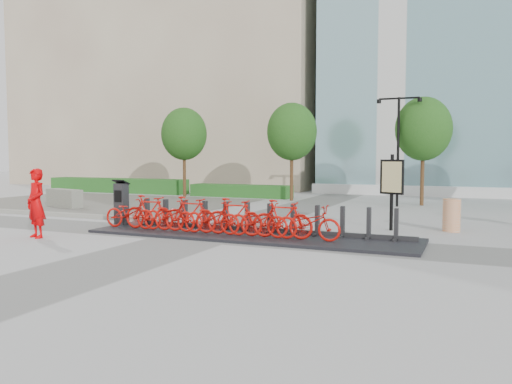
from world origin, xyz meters
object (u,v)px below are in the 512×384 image
at_px(kiosk, 121,203).
at_px(construction_barrel, 452,215).
at_px(bike_0, 130,213).
at_px(jersey_barrier, 64,198).
at_px(worker_red, 36,203).
at_px(map_sign, 392,180).

height_order(kiosk, construction_barrel, kiosk).
distance_m(bike_0, jersey_barrier, 8.66).
xyz_separation_m(kiosk, worker_red, (-0.77, -2.75, 0.20)).
distance_m(bike_0, construction_barrel, 9.91).
distance_m(kiosk, construction_barrel, 10.44).
bearing_deg(map_sign, worker_red, -126.05).
bearing_deg(construction_barrel, kiosk, -162.52).
bearing_deg(bike_0, worker_red, 144.90).
bearing_deg(jersey_barrier, construction_barrel, 11.46).
xyz_separation_m(bike_0, jersey_barrier, (-7.26, 4.71, -0.14)).
distance_m(jersey_barrier, map_sign, 14.83).
bearing_deg(kiosk, jersey_barrier, 148.26).
xyz_separation_m(bike_0, map_sign, (7.45, 3.24, 1.01)).
distance_m(bike_0, worker_red, 2.71).
relative_size(worker_red, jersey_barrier, 0.92).
distance_m(kiosk, worker_red, 2.87).
height_order(construction_barrel, jersey_barrier, construction_barrel).
bearing_deg(bike_0, kiosk, 53.71).
relative_size(jersey_barrier, map_sign, 0.90).
relative_size(worker_red, map_sign, 0.83).
xyz_separation_m(jersey_barrier, map_sign, (14.72, -1.47, 1.15)).
bearing_deg(worker_red, map_sign, 47.14).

